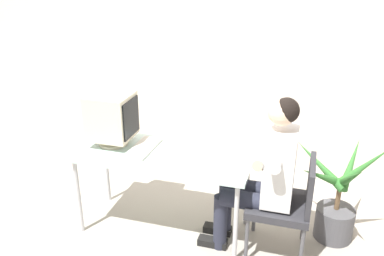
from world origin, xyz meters
The scene contains 8 objects.
ground_plane centered at (0.00, 0.00, 0.00)m, with size 12.00×12.00×0.00m, color #9E998E.
wall_back centered at (0.30, 1.40, 1.50)m, with size 8.00×0.10×3.00m, color beige.
desk centered at (0.00, 0.00, 0.67)m, with size 1.46×0.63×0.73m.
crt_monitor centered at (-0.46, 0.04, 0.98)m, with size 0.36×0.34×0.44m.
keyboard centered at (-0.18, 0.01, 0.74)m, with size 0.19×0.43×0.03m.
office_chair centered at (1.02, -0.04, 0.48)m, with size 0.47×0.47×0.82m.
person_seated centered at (0.84, -0.04, 0.70)m, with size 0.71×0.56×1.30m.
potted_plant centered at (1.41, 0.27, 0.33)m, with size 0.77×0.81×0.91m.
Camera 1 is at (1.08, -2.81, 2.22)m, focal length 38.54 mm.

